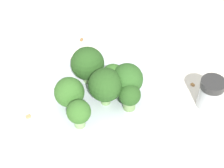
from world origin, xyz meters
name	(u,v)px	position (x,y,z in m)	size (l,w,h in m)	color
ground_plane	(112,112)	(0.00, 0.00, 0.00)	(3.00, 3.00, 0.00)	silver
bowl	(112,105)	(0.00, 0.00, 0.02)	(0.23, 0.23, 0.03)	silver
broccoli_floret_0	(105,85)	(0.01, -0.01, 0.07)	(0.05, 0.05, 0.06)	#84AD66
broccoli_floret_1	(130,96)	(0.02, 0.03, 0.06)	(0.03, 0.03, 0.05)	#7A9E5B
broccoli_floret_2	(88,64)	(-0.04, -0.04, 0.07)	(0.05, 0.05, 0.06)	#84AD66
broccoli_floret_3	(79,113)	(0.06, -0.04, 0.06)	(0.04, 0.04, 0.05)	#8EB770
broccoli_floret_4	(69,92)	(0.02, -0.06, 0.06)	(0.05, 0.05, 0.05)	#7A9E5B
broccoli_floret_5	(110,76)	(-0.02, 0.00, 0.06)	(0.04, 0.04, 0.05)	#8EB770
broccoli_floret_6	(127,79)	(-0.01, 0.02, 0.07)	(0.05, 0.05, 0.06)	#7A9E5B
pepper_shaker	(210,93)	(-0.03, 0.16, 0.03)	(0.04, 0.04, 0.06)	#B2B7BC
almond_crumb_0	(82,39)	(-0.18, -0.07, 0.00)	(0.01, 0.00, 0.01)	olive
almond_crumb_1	(28,116)	(0.02, -0.13, 0.00)	(0.01, 0.01, 0.01)	tan
almond_crumb_2	(193,84)	(-0.07, 0.14, 0.00)	(0.01, 0.00, 0.01)	olive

